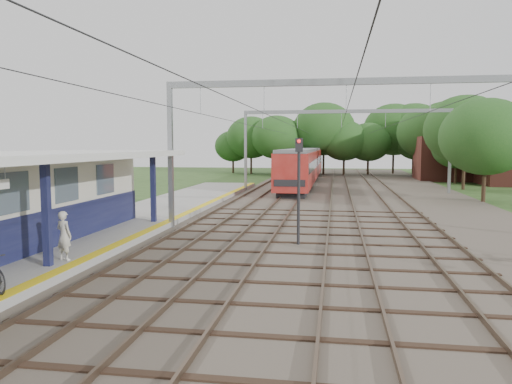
{
  "coord_description": "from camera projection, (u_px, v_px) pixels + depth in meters",
  "views": [
    {
      "loc": [
        2.78,
        -7.84,
        4.05
      ],
      "look_at": [
        -1.31,
        17.73,
        1.6
      ],
      "focal_mm": 35.0,
      "sensor_mm": 36.0,
      "label": 1
    }
  ],
  "objects": [
    {
      "name": "ground",
      "position": [
        168.0,
        382.0,
        8.53
      ],
      "size": [
        160.0,
        160.0,
        0.0
      ],
      "primitive_type": "plane",
      "color": "#2D4C1E",
      "rests_on": "ground"
    },
    {
      "name": "ballast_bed",
      "position": [
        352.0,
        198.0,
        37.38
      ],
      "size": [
        18.0,
        90.0,
        0.1
      ],
      "primitive_type": "cube",
      "color": "#473D33",
      "rests_on": "ground"
    },
    {
      "name": "platform",
      "position": [
        114.0,
        228.0,
        23.45
      ],
      "size": [
        5.0,
        52.0,
        0.35
      ],
      "primitive_type": "cube",
      "color": "gray",
      "rests_on": "ground"
    },
    {
      "name": "yellow_stripe",
      "position": [
        159.0,
        225.0,
        23.08
      ],
      "size": [
        0.45,
        52.0,
        0.01
      ],
      "primitive_type": "cube",
      "color": "yellow",
      "rests_on": "platform"
    },
    {
      "name": "rail_tracks",
      "position": [
        318.0,
        196.0,
        37.77
      ],
      "size": [
        11.8,
        88.0,
        0.15
      ],
      "color": "brown",
      "rests_on": "ballast_bed"
    },
    {
      "name": "catenary_system",
      "position": [
        346.0,
        122.0,
        32.33
      ],
      "size": [
        17.22,
        88.0,
        7.0
      ],
      "color": "gray",
      "rests_on": "ground"
    },
    {
      "name": "tree_band",
      "position": [
        345.0,
        138.0,
        63.61
      ],
      "size": [
        31.72,
        30.88,
        8.82
      ],
      "color": "#382619",
      "rests_on": "ground"
    },
    {
      "name": "house_far",
      "position": [
        453.0,
        152.0,
        56.82
      ],
      "size": [
        8.0,
        6.12,
        8.66
      ],
      "color": "brown",
      "rests_on": "ground"
    },
    {
      "name": "person",
      "position": [
        64.0,
        236.0,
        15.99
      ],
      "size": [
        0.67,
        0.55,
        1.6
      ],
      "primitive_type": "imported",
      "rotation": [
        0.0,
        0.0,
        2.82
      ],
      "color": "beige",
      "rests_on": "platform"
    },
    {
      "name": "train",
      "position": [
        304.0,
        164.0,
        52.56
      ],
      "size": [
        2.72,
        33.84,
        3.58
      ],
      "color": "black",
      "rests_on": "ballast_bed"
    },
    {
      "name": "signal_post",
      "position": [
        299.0,
        179.0,
        19.62
      ],
      "size": [
        0.31,
        0.27,
        4.32
      ],
      "rotation": [
        0.0,
        0.0,
        0.11
      ],
      "color": "black",
      "rests_on": "ground"
    }
  ]
}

